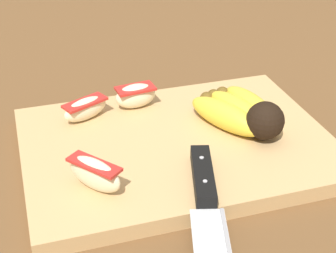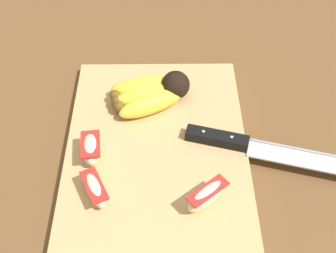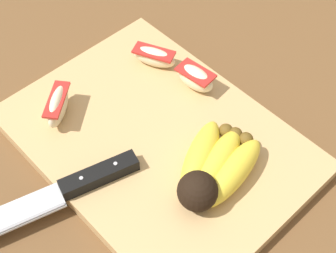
% 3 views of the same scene
% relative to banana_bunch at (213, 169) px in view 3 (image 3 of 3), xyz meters
% --- Properties ---
extents(ground_plane, '(6.00, 6.00, 0.00)m').
position_rel_banana_bunch_xyz_m(ground_plane, '(-0.11, -0.01, -0.04)').
color(ground_plane, brown).
extents(cutting_board, '(0.39, 0.29, 0.02)m').
position_rel_banana_bunch_xyz_m(cutting_board, '(-0.09, -0.01, -0.03)').
color(cutting_board, tan).
rests_on(cutting_board, ground_plane).
extents(banana_bunch, '(0.11, 0.14, 0.05)m').
position_rel_banana_bunch_xyz_m(banana_bunch, '(0.00, 0.00, 0.00)').
color(banana_bunch, black).
rests_on(banana_bunch, cutting_board).
extents(chefs_knife, '(0.10, 0.28, 0.02)m').
position_rel_banana_bunch_xyz_m(chefs_knife, '(-0.11, -0.15, -0.01)').
color(chefs_knife, silver).
rests_on(chefs_knife, cutting_board).
extents(apple_wedge_near, '(0.06, 0.07, 0.04)m').
position_rel_banana_bunch_xyz_m(apple_wedge_near, '(-0.21, -0.08, 0.00)').
color(apple_wedge_near, beige).
rests_on(apple_wedge_near, cutting_board).
extents(apple_wedge_middle, '(0.06, 0.03, 0.04)m').
position_rel_banana_bunch_xyz_m(apple_wedge_middle, '(-0.12, 0.09, -0.00)').
color(apple_wedge_middle, beige).
rests_on(apple_wedge_middle, cutting_board).
extents(apple_wedge_far, '(0.07, 0.05, 0.03)m').
position_rel_banana_bunch_xyz_m(apple_wedge_far, '(-0.20, 0.08, -0.00)').
color(apple_wedge_far, beige).
rests_on(apple_wedge_far, cutting_board).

